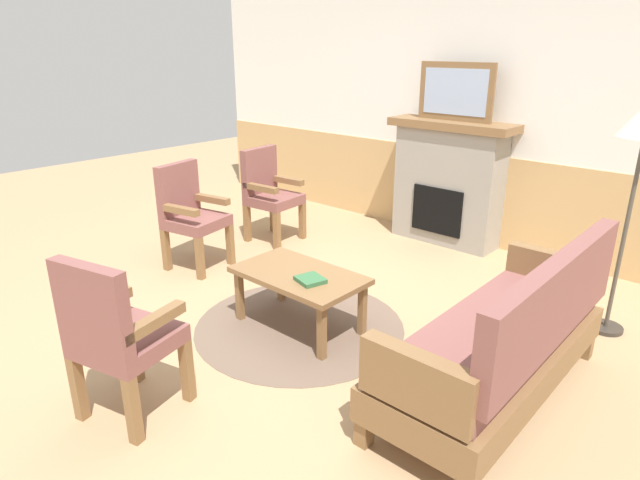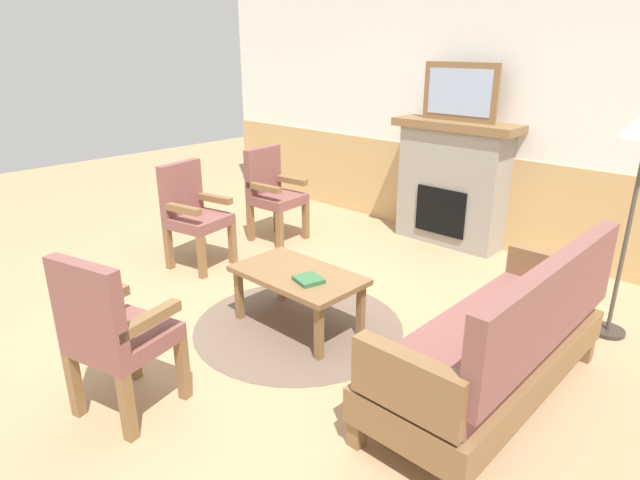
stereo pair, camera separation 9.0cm
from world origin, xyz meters
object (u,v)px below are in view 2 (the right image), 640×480
at_px(framed_picture, 460,92).
at_px(armchair_front_left, 112,330).
at_px(book_on_table, 309,280).
at_px(coffee_table, 298,279).
at_px(armchair_near_fireplace, 193,211).
at_px(fireplace, 452,182).
at_px(couch, 499,343).
at_px(armchair_by_window_left, 272,190).

xyz_separation_m(framed_picture, armchair_front_left, (0.13, -3.79, -1.02)).
bearing_deg(book_on_table, coffee_table, 160.77).
relative_size(armchair_near_fireplace, armchair_front_left, 1.00).
bearing_deg(framed_picture, coffee_table, -86.49).
xyz_separation_m(fireplace, framed_picture, (0.00, 0.00, 0.91)).
height_order(book_on_table, armchair_front_left, armchair_front_left).
relative_size(framed_picture, armchair_near_fireplace, 0.82).
bearing_deg(fireplace, armchair_front_left, -88.03).
xyz_separation_m(book_on_table, armchair_front_left, (-0.18, -1.34, 0.08)).
relative_size(framed_picture, book_on_table, 4.33).
bearing_deg(framed_picture, couch, -53.89).
xyz_separation_m(fireplace, book_on_table, (0.32, -2.45, -0.20)).
bearing_deg(armchair_by_window_left, coffee_table, -36.85).
bearing_deg(couch, framed_picture, 126.11).
bearing_deg(armchair_by_window_left, framed_picture, 39.56).
xyz_separation_m(couch, book_on_table, (-1.32, -0.21, 0.06)).
xyz_separation_m(framed_picture, book_on_table, (0.32, -2.45, -1.10)).
xyz_separation_m(armchair_near_fireplace, armchair_by_window_left, (-0.01, 1.01, 0.00)).
height_order(framed_picture, book_on_table, framed_picture).
bearing_deg(armchair_by_window_left, fireplace, 39.55).
bearing_deg(coffee_table, armchair_front_left, -90.66).
xyz_separation_m(fireplace, coffee_table, (0.15, -2.39, -0.27)).
bearing_deg(couch, fireplace, 126.12).
bearing_deg(armchair_front_left, book_on_table, 82.17).
relative_size(couch, coffee_table, 1.88).
height_order(fireplace, book_on_table, fireplace).
bearing_deg(coffee_table, framed_picture, 93.51).
relative_size(couch, armchair_near_fireplace, 1.84).
bearing_deg(armchair_front_left, coffee_table, 89.34).
bearing_deg(coffee_table, armchair_near_fireplace, 173.36).
height_order(fireplace, coffee_table, fireplace).
distance_m(framed_picture, armchair_front_left, 3.93).
bearing_deg(armchair_front_left, armchair_near_fireplace, 134.70).
height_order(coffee_table, armchair_near_fireplace, armchair_near_fireplace).
bearing_deg(fireplace, armchair_near_fireplace, -123.08).
distance_m(fireplace, coffee_table, 2.41).
height_order(armchair_near_fireplace, armchair_by_window_left, same).
height_order(couch, coffee_table, couch).
distance_m(armchair_by_window_left, armchair_front_left, 3.04).
distance_m(book_on_table, armchair_front_left, 1.36).
distance_m(book_on_table, armchair_near_fireplace, 1.77).
xyz_separation_m(fireplace, couch, (1.63, -2.24, -0.26)).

